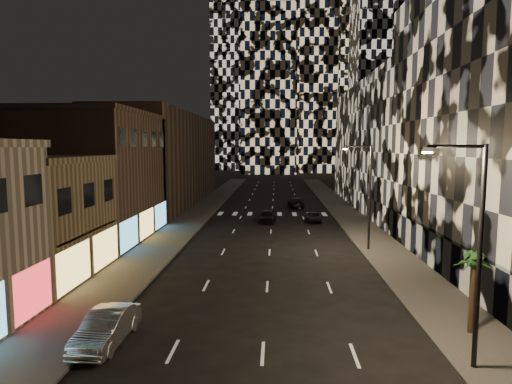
# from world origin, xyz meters

# --- Properties ---
(sidewalk_left) EXTENTS (4.00, 120.00, 0.15)m
(sidewalk_left) POSITION_xyz_m (-10.00, 50.00, 0.07)
(sidewalk_left) COLOR #47443F
(sidewalk_left) RESTS_ON ground
(sidewalk_right) EXTENTS (4.00, 120.00, 0.15)m
(sidewalk_right) POSITION_xyz_m (10.00, 50.00, 0.07)
(sidewalk_right) COLOR #47443F
(sidewalk_right) RESTS_ON ground
(curb_left) EXTENTS (0.20, 120.00, 0.15)m
(curb_left) POSITION_xyz_m (-7.90, 50.00, 0.07)
(curb_left) COLOR #4C4C47
(curb_left) RESTS_ON ground
(curb_right) EXTENTS (0.20, 120.00, 0.15)m
(curb_right) POSITION_xyz_m (7.90, 50.00, 0.07)
(curb_right) COLOR #4C4C47
(curb_right) RESTS_ON ground
(retail_tan) EXTENTS (10.00, 10.00, 8.00)m
(retail_tan) POSITION_xyz_m (-17.00, 21.00, 4.00)
(retail_tan) COLOR olive
(retail_tan) RESTS_ON ground
(retail_brown) EXTENTS (10.00, 15.00, 12.00)m
(retail_brown) POSITION_xyz_m (-17.00, 33.50, 6.00)
(retail_brown) COLOR #4E382C
(retail_brown) RESTS_ON ground
(retail_filler_left) EXTENTS (10.00, 40.00, 14.00)m
(retail_filler_left) POSITION_xyz_m (-17.00, 60.00, 7.00)
(retail_filler_left) COLOR #4E382C
(retail_filler_left) RESTS_ON ground
(midrise_base) EXTENTS (0.60, 25.00, 3.00)m
(midrise_base) POSITION_xyz_m (12.30, 24.50, 1.50)
(midrise_base) COLOR #383838
(midrise_base) RESTS_ON ground
(midrise_filler_right) EXTENTS (16.00, 40.00, 18.00)m
(midrise_filler_right) POSITION_xyz_m (20.00, 57.00, 9.00)
(midrise_filler_right) COLOR #232326
(midrise_filler_right) RESTS_ON ground
(tower_right_mid) EXTENTS (20.00, 20.00, 100.00)m
(tower_right_mid) POSITION_xyz_m (35.00, 135.00, 50.00)
(tower_right_mid) COLOR black
(tower_right_mid) RESTS_ON ground
(tower_left_back) EXTENTS (24.00, 24.00, 120.00)m
(tower_left_back) POSITION_xyz_m (-12.00, 165.00, 60.00)
(tower_left_back) COLOR black
(tower_left_back) RESTS_ON ground
(tower_center_low) EXTENTS (18.00, 18.00, 95.00)m
(tower_center_low) POSITION_xyz_m (-2.00, 140.00, 47.50)
(tower_center_low) COLOR black
(tower_center_low) RESTS_ON ground
(streetlight_near) EXTENTS (2.55, 0.25, 9.00)m
(streetlight_near) POSITION_xyz_m (8.35, 10.00, 5.35)
(streetlight_near) COLOR black
(streetlight_near) RESTS_ON sidewalk_right
(streetlight_far) EXTENTS (2.55, 0.25, 9.00)m
(streetlight_far) POSITION_xyz_m (8.35, 30.00, 5.35)
(streetlight_far) COLOR black
(streetlight_far) RESTS_ON sidewalk_right
(car_silver_parked) EXTENTS (1.80, 4.73, 1.54)m
(car_silver_parked) POSITION_xyz_m (-7.20, 11.58, 0.77)
(car_silver_parked) COLOR #AAA9AF
(car_silver_parked) RESTS_ON ground
(car_dark_midlane) EXTENTS (2.16, 4.50, 1.48)m
(car_dark_midlane) POSITION_xyz_m (-0.50, 43.74, 0.74)
(car_dark_midlane) COLOR black
(car_dark_midlane) RESTS_ON ground
(car_dark_oncoming) EXTENTS (2.47, 5.22, 1.47)m
(car_dark_oncoming) POSITION_xyz_m (3.50, 56.54, 0.73)
(car_dark_oncoming) COLOR black
(car_dark_oncoming) RESTS_ON ground
(car_dark_rightlane) EXTENTS (2.00, 4.04, 1.10)m
(car_dark_rightlane) POSITION_xyz_m (5.07, 44.23, 0.55)
(car_dark_rightlane) COLOR black
(car_dark_rightlane) RESTS_ON ground
(palm_tree) EXTENTS (2.02, 1.97, 3.96)m
(palm_tree) POSITION_xyz_m (9.90, 13.27, 3.42)
(palm_tree) COLOR #47331E
(palm_tree) RESTS_ON sidewalk_right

